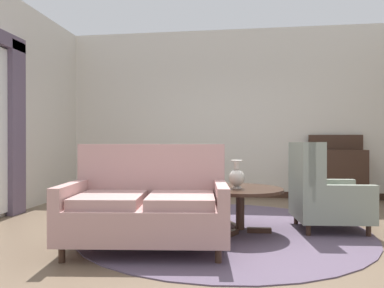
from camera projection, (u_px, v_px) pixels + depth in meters
The scene contains 11 objects.
ground at pixel (221, 236), 4.04m from camera, with size 8.97×8.97×0.00m, color brown.
wall_back at pixel (229, 113), 7.00m from camera, with size 6.57×0.08×3.29m, color silver.
wall_left at pixel (11, 104), 5.35m from camera, with size 0.08×4.18×3.29m, color silver.
baseboard_back at pixel (229, 194), 6.95m from camera, with size 6.41×0.03×0.12m, color #382319.
area_rug at pixel (222, 229), 4.34m from camera, with size 3.47×3.47×0.01m, color #5B4C60.
coffee_table at pixel (240, 195), 4.15m from camera, with size 1.00×1.00×0.53m.
porcelain_vase at pixel (237, 177), 4.11m from camera, with size 0.18×0.18×0.33m.
settee at pixel (147, 207), 3.57m from camera, with size 1.68×1.07×1.05m.
armchair_far_left at pixel (322, 194), 4.30m from camera, with size 0.89×0.79×1.07m.
armchair_back_corner at pixel (183, 188), 4.92m from camera, with size 1.11×1.12×1.05m.
sideboard at pixel (338, 172), 6.45m from camera, with size 0.97×0.35×1.21m.
Camera 1 is at (0.20, -4.05, 1.07)m, focal length 33.22 mm.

